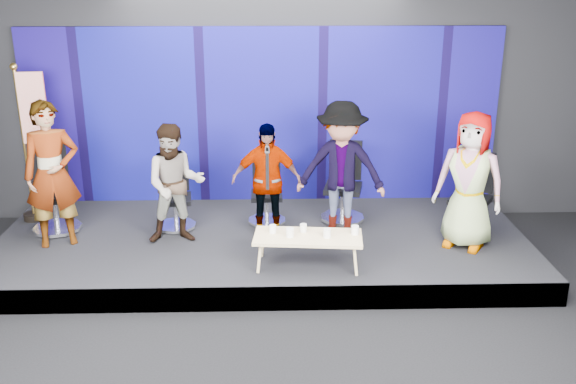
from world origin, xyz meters
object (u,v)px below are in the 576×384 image
object	(u,v)px
chair_c	(267,201)
mug_c	(303,228)
panelist_b	(175,184)
chair_d	(343,195)
mug_e	(355,230)
chair_e	(470,206)
chair_a	(54,203)
panelist_e	(470,181)
panelist_d	(341,169)
chair_b	(175,205)
coffee_table	(308,238)
mug_b	(290,233)
mug_d	(327,233)
panelist_c	(266,181)
mug_a	(273,229)
panelist_a	(52,174)
flag_stand	(32,139)

from	to	relation	value
chair_c	mug_c	distance (m)	1.40
panelist_b	chair_d	size ratio (longest dim) A/B	1.41
chair_c	mug_e	size ratio (longest dim) A/B	9.01
panelist_b	chair_e	xyz separation A→B (m)	(3.89, 0.22, -0.43)
chair_a	panelist_e	distance (m)	5.48
chair_a	panelist_d	distance (m)	3.89
mug_e	chair_b	bearing A→B (deg)	151.36
coffee_table	mug_c	world-z (taller)	mug_c
chair_a	mug_b	size ratio (longest dim) A/B	10.70
chair_c	mug_d	distance (m)	1.66
panelist_c	mug_a	xyz separation A→B (m)	(0.08, -0.84, -0.33)
panelist_b	mug_c	distance (m)	1.77
mug_a	chair_b	bearing A→B (deg)	138.16
chair_c	coffee_table	bearing A→B (deg)	-71.63
panelist_d	panelist_a	bearing A→B (deg)	-164.16
flag_stand	chair_d	bearing A→B (deg)	-7.78
chair_a	mug_e	size ratio (longest dim) A/B	10.98
mug_e	mug_d	bearing A→B (deg)	-165.84
panelist_a	chair_d	distance (m)	3.88
mug_a	chair_a	bearing A→B (deg)	158.86
chair_a	mug_b	world-z (taller)	chair_a
chair_a	mug_c	distance (m)	3.50
mug_a	mug_d	bearing A→B (deg)	-13.69
panelist_d	mug_e	xyz separation A→B (m)	(0.07, -0.98, -0.45)
chair_c	mug_e	world-z (taller)	chair_c
panelist_e	mug_e	xyz separation A→B (m)	(-1.49, -0.52, -0.43)
mug_b	mug_c	distance (m)	0.22
panelist_b	chair_d	bearing A→B (deg)	10.61
coffee_table	flag_stand	world-z (taller)	flag_stand
chair_e	panelist_d	bearing A→B (deg)	-147.74
mug_a	mug_e	bearing A→B (deg)	-4.12
panelist_a	mug_b	distance (m)	3.10
panelist_a	mug_c	distance (m)	3.23
chair_a	panelist_c	xyz separation A→B (m)	(2.87, -0.30, 0.39)
chair_a	panelist_b	xyz separation A→B (m)	(1.71, -0.45, 0.40)
chair_a	chair_e	world-z (taller)	chair_a
chair_e	mug_e	world-z (taller)	chair_e
chair_a	coffee_table	size ratio (longest dim) A/B	0.88
chair_d	mug_c	xyz separation A→B (m)	(-0.63, -1.39, 0.08)
mug_a	panelist_b	bearing A→B (deg)	150.61
panelist_b	flag_stand	xyz separation A→B (m)	(-2.04, 0.82, 0.39)
chair_c	chair_e	bearing A→B (deg)	-9.31
flag_stand	mug_d	bearing A→B (deg)	-29.52
chair_d	mug_d	xyz separation A→B (m)	(-0.36, -1.57, 0.08)
panelist_a	panelist_b	world-z (taller)	panelist_a
coffee_table	mug_c	bearing A→B (deg)	111.49
panelist_c	mug_b	bearing A→B (deg)	-74.47
mug_b	mug_e	world-z (taller)	mug_b
panelist_a	mug_a	distance (m)	2.88
coffee_table	mug_a	size ratio (longest dim) A/B	13.61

